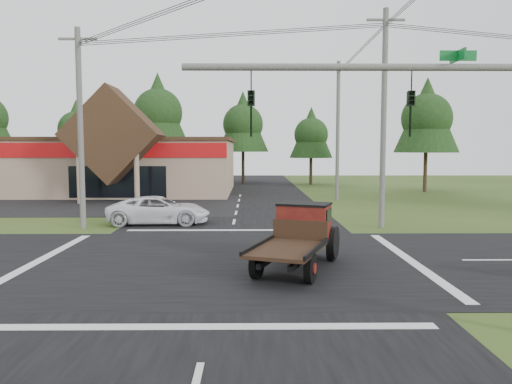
{
  "coord_description": "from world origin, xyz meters",
  "views": [
    {
      "loc": [
        1.0,
        -18.5,
        4.24
      ],
      "look_at": [
        1.22,
        4.82,
        2.2
      ],
      "focal_mm": 35.0,
      "sensor_mm": 36.0,
      "label": 1
    }
  ],
  "objects": [
    {
      "name": "ground",
      "position": [
        0.0,
        0.0,
        0.0
      ],
      "size": [
        120.0,
        120.0,
        0.0
      ],
      "primitive_type": "plane",
      "color": "#314719",
      "rests_on": "ground"
    },
    {
      "name": "road_ns",
      "position": [
        0.0,
        0.0,
        0.01
      ],
      "size": [
        12.0,
        120.0,
        0.02
      ],
      "primitive_type": "cube",
      "color": "black",
      "rests_on": "ground"
    },
    {
      "name": "road_ew",
      "position": [
        0.0,
        0.0,
        0.01
      ],
      "size": [
        120.0,
        12.0,
        0.02
      ],
      "primitive_type": "cube",
      "color": "black",
      "rests_on": "ground"
    },
    {
      "name": "parking_apron",
      "position": [
        -14.0,
        19.0,
        0.01
      ],
      "size": [
        28.0,
        14.0,
        0.02
      ],
      "primitive_type": "cube",
      "color": "black",
      "rests_on": "ground"
    },
    {
      "name": "cvs_building",
      "position": [
        -15.7,
        29.57,
        2.78
      ],
      "size": [
        30.4,
        18.2,
        9.19
      ],
      "color": "tan",
      "rests_on": "ground"
    },
    {
      "name": "traffic_signal_mast",
      "position": [
        5.82,
        -7.5,
        4.43
      ],
      "size": [
        8.12,
        0.24,
        7.0
      ],
      "color": "#595651",
      "rests_on": "ground"
    },
    {
      "name": "utility_pole_nw",
      "position": [
        -8.0,
        8.0,
        5.39
      ],
      "size": [
        2.0,
        0.3,
        10.5
      ],
      "color": "#595651",
      "rests_on": "ground"
    },
    {
      "name": "utility_pole_ne",
      "position": [
        8.0,
        8.0,
        5.89
      ],
      "size": [
        2.0,
        0.3,
        11.5
      ],
      "color": "#595651",
      "rests_on": "ground"
    },
    {
      "name": "utility_pole_n",
      "position": [
        8.0,
        22.0,
        5.74
      ],
      "size": [
        2.0,
        0.3,
        11.2
      ],
      "color": "#595651",
      "rests_on": "ground"
    },
    {
      "name": "tree_row_b",
      "position": [
        -20.0,
        42.0,
        6.7
      ],
      "size": [
        5.6,
        5.6,
        10.1
      ],
      "color": "#332316",
      "rests_on": "ground"
    },
    {
      "name": "tree_row_c",
      "position": [
        -10.0,
        41.0,
        8.72
      ],
      "size": [
        7.28,
        7.28,
        13.13
      ],
      "color": "#332316",
      "rests_on": "ground"
    },
    {
      "name": "tree_row_d",
      "position": [
        0.0,
        42.0,
        7.38
      ],
      "size": [
        6.16,
        6.16,
        11.11
      ],
      "color": "#332316",
      "rests_on": "ground"
    },
    {
      "name": "tree_row_e",
      "position": [
        8.0,
        40.0,
        6.03
      ],
      "size": [
        5.04,
        5.04,
        9.09
      ],
      "color": "#332316",
      "rests_on": "ground"
    },
    {
      "name": "tree_side_ne",
      "position": [
        18.0,
        30.0,
        7.38
      ],
      "size": [
        6.16,
        6.16,
        11.11
      ],
      "color": "#332316",
      "rests_on": "ground"
    },
    {
      "name": "antique_flatbed_truck",
      "position": [
        2.57,
        -1.35,
        1.14
      ],
      "size": [
        3.85,
        5.85,
        2.29
      ],
      "primitive_type": null,
      "rotation": [
        0.0,
        0.0,
        -0.35
      ],
      "color": "#4E0B0F",
      "rests_on": "ground"
    },
    {
      "name": "white_pickup",
      "position": [
        -4.18,
        9.34,
        0.79
      ],
      "size": [
        5.76,
        2.83,
        1.57
      ],
      "primitive_type": "imported",
      "rotation": [
        0.0,
        0.0,
        1.61
      ],
      "color": "white",
      "rests_on": "ground"
    }
  ]
}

